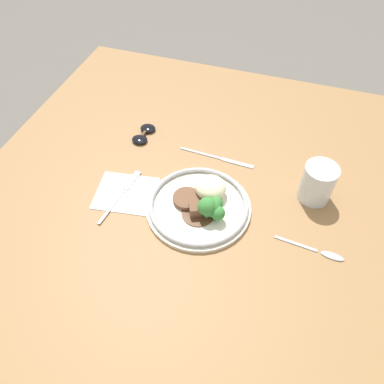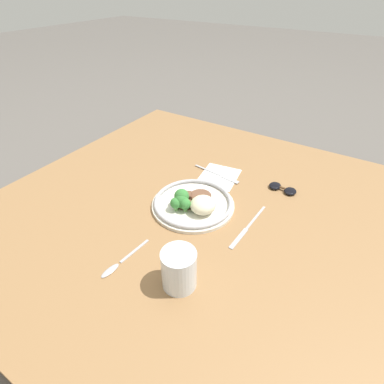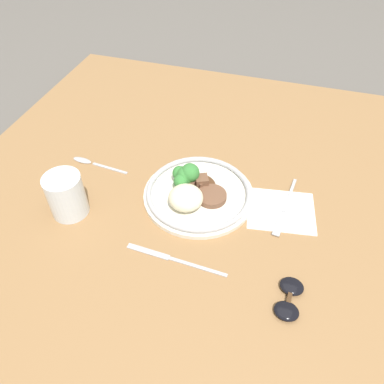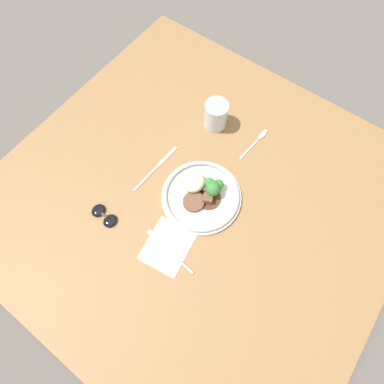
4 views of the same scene
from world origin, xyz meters
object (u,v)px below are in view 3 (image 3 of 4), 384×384
at_px(plate, 195,191).
at_px(fork, 284,211).
at_px(spoon, 89,162).
at_px(sunglasses, 289,298).
at_px(juice_glass, 67,197).
at_px(knife, 172,259).

relative_size(plate, fork, 1.36).
distance_m(spoon, sunglasses, 0.57).
xyz_separation_m(spoon, sunglasses, (-0.52, 0.24, 0.00)).
relative_size(juice_glass, sunglasses, 1.05).
distance_m(juice_glass, fork, 0.47).
relative_size(knife, sunglasses, 2.24).
bearing_deg(knife, plate, -85.11).
relative_size(knife, spoon, 1.35).
distance_m(plate, sunglasses, 0.31).
distance_m(plate, juice_glass, 0.28).
bearing_deg(spoon, plate, 178.02).
bearing_deg(juice_glass, fork, -163.70).
xyz_separation_m(plate, knife, (-0.01, 0.18, -0.02)).
distance_m(knife, spoon, 0.36).
xyz_separation_m(knife, sunglasses, (-0.23, 0.02, 0.01)).
bearing_deg(plate, knife, 91.77).
height_order(juice_glass, spoon, juice_glass).
relative_size(fork, knife, 0.88).
distance_m(juice_glass, knife, 0.26).
height_order(fork, sunglasses, sunglasses).
bearing_deg(spoon, fork, -177.74).
distance_m(fork, sunglasses, 0.21).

